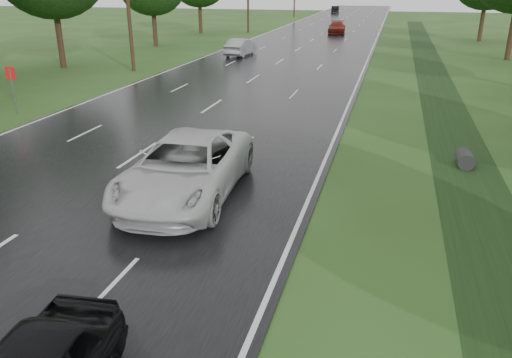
{
  "coord_description": "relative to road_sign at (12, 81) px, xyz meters",
  "views": [
    {
      "loc": [
        8.75,
        -7.7,
        5.98
      ],
      "look_at": [
        5.67,
        3.71,
        1.3
      ],
      "focal_mm": 35.0,
      "sensor_mm": 36.0,
      "label": 1
    }
  ],
  "objects": [
    {
      "name": "edge_stripe_east",
      "position": [
        15.25,
        33.0,
        -1.6
      ],
      "size": [
        0.12,
        180.0,
        0.01
      ],
      "primitive_type": "cube",
      "color": "silver",
      "rests_on": "road"
    },
    {
      "name": "edge_stripe_west",
      "position": [
        1.75,
        33.0,
        -1.6
      ],
      "size": [
        0.12,
        180.0,
        0.01
      ],
      "primitive_type": "cube",
      "color": "silver",
      "rests_on": "road"
    },
    {
      "name": "drainage_ditch",
      "position": [
        20.0,
        6.71,
        -1.61
      ],
      "size": [
        2.2,
        120.0,
        0.56
      ],
      "color": "black",
      "rests_on": "ground"
    },
    {
      "name": "silver_sedan",
      "position": [
        4.51,
        22.38,
        -0.88
      ],
      "size": [
        1.77,
        4.45,
        1.44
      ],
      "primitive_type": "imported",
      "rotation": [
        0.0,
        0.0,
        3.08
      ],
      "color": "#909498",
      "rests_on": "road"
    },
    {
      "name": "road_sign",
      "position": [
        0.0,
        0.0,
        0.0
      ],
      "size": [
        0.5,
        0.06,
        2.3
      ],
      "color": "slate",
      "rests_on": "ground"
    },
    {
      "name": "far_car_dark",
      "position": [
        5.01,
        87.1,
        -0.9
      ],
      "size": [
        1.89,
        4.37,
        1.4
      ],
      "primitive_type": "imported",
      "rotation": [
        0.0,
        0.0,
        3.24
      ],
      "color": "black",
      "rests_on": "road"
    },
    {
      "name": "far_car_red",
      "position": [
        10.23,
        44.34,
        -0.88
      ],
      "size": [
        2.39,
        5.09,
        1.44
      ],
      "primitive_type": "imported",
      "rotation": [
        0.0,
        0.0,
        0.08
      ],
      "color": "maroon",
      "rests_on": "road"
    },
    {
      "name": "white_pickup",
      "position": [
        11.69,
        -7.0,
        -0.73
      ],
      "size": [
        3.25,
        6.45,
        1.75
      ],
      "primitive_type": "imported",
      "rotation": [
        0.0,
        0.0,
        0.06
      ],
      "color": "silver",
      "rests_on": "road"
    },
    {
      "name": "road",
      "position": [
        8.5,
        33.0,
        -1.62
      ],
      "size": [
        14.0,
        180.0,
        0.04
      ],
      "primitive_type": "cube",
      "color": "black",
      "rests_on": "ground"
    },
    {
      "name": "center_line",
      "position": [
        8.5,
        33.0,
        -1.6
      ],
      "size": [
        0.12,
        180.0,
        0.01
      ],
      "primitive_type": "cube",
      "color": "silver",
      "rests_on": "road"
    }
  ]
}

